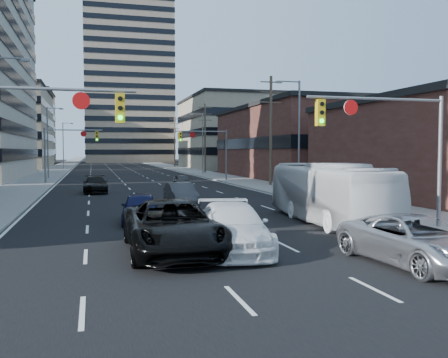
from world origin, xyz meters
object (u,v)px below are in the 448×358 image
object	(u,v)px
white_van	(232,228)
silver_suv	(416,241)
black_pickup	(172,227)
transit_bus	(328,193)
sedan_blue	(140,208)

from	to	relation	value
white_van	silver_suv	xyz separation A→B (m)	(4.90, -3.63, -0.06)
white_van	silver_suv	distance (m)	6.10
black_pickup	white_van	bearing A→B (deg)	-2.19
black_pickup	transit_bus	bearing A→B (deg)	32.14
white_van	transit_bus	world-z (taller)	transit_bus
silver_suv	sedan_blue	xyz separation A→B (m)	(-7.40, 11.46, -0.02)
black_pickup	sedan_blue	distance (m)	7.73
white_van	transit_bus	size ratio (longest dim) A/B	0.54
transit_bus	sedan_blue	xyz separation A→B (m)	(-8.87, 2.54, -0.73)
silver_suv	white_van	bearing A→B (deg)	138.67
white_van	silver_suv	size ratio (longest dim) A/B	1.03
black_pickup	silver_suv	world-z (taller)	black_pickup
white_van	transit_bus	distance (m)	8.31
white_van	sedan_blue	size ratio (longest dim) A/B	1.30
black_pickup	transit_bus	size ratio (longest dim) A/B	0.62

